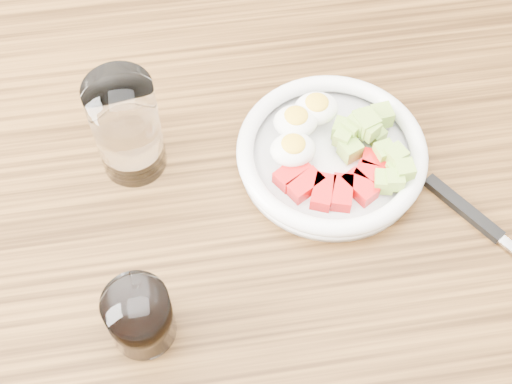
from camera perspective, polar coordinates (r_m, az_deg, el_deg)
The scene contains 5 objects.
dining_table at distance 0.88m, azimuth 0.75°, elevation -4.87°, with size 1.50×0.90×0.77m.
bowl at distance 0.81m, azimuth 6.05°, elevation 3.24°, with size 0.22×0.22×0.06m.
fork at distance 0.81m, azimuth 17.80°, elevation -2.54°, with size 0.13×0.19×0.01m.
water_glass at distance 0.78m, azimuth -10.31°, elevation 5.12°, with size 0.07×0.07×0.13m, color white.
coffee_glass at distance 0.71m, azimuth -9.28°, elevation -9.83°, with size 0.06×0.06×0.07m.
Camera 1 is at (-0.07, -0.38, 1.46)m, focal length 50.00 mm.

